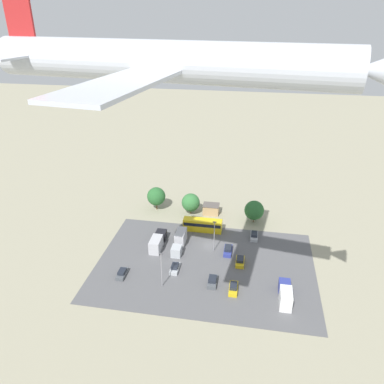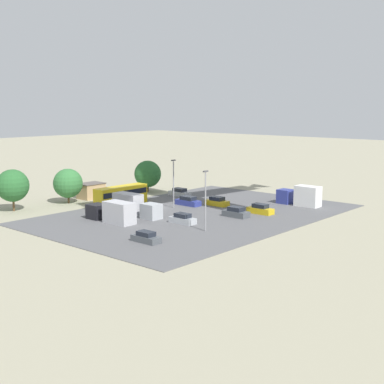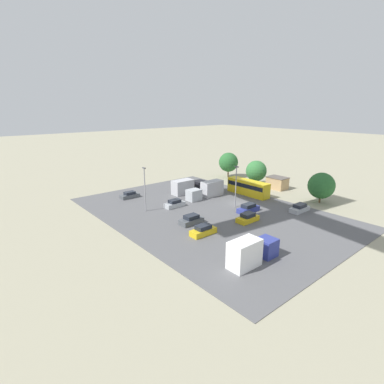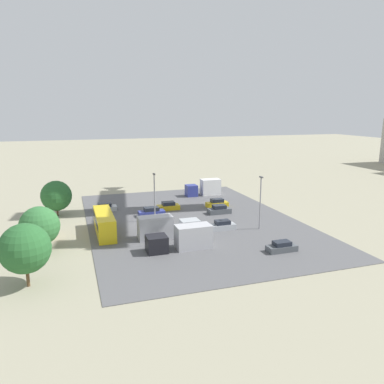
{
  "view_description": "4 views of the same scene",
  "coord_description": "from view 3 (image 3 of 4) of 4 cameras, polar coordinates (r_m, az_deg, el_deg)",
  "views": [
    {
      "loc": [
        -9.27,
        79.05,
        54.28
      ],
      "look_at": [
        0.42,
        23.51,
        26.58
      ],
      "focal_mm": 35.0,
      "sensor_mm": 36.0,
      "label": 1
    },
    {
      "loc": [
        64.37,
        64.1,
        17.68
      ],
      "look_at": [
        0.96,
        8.32,
        3.82
      ],
      "focal_mm": 50.0,
      "sensor_mm": 36.0,
      "label": 2
    },
    {
      "loc": [
        -39.54,
        45.29,
        19.55
      ],
      "look_at": [
        1.11,
        11.32,
        4.38
      ],
      "focal_mm": 28.0,
      "sensor_mm": 36.0,
      "label": 3
    },
    {
      "loc": [
        59.46,
        -11.28,
        18.69
      ],
      "look_at": [
        5.79,
        6.45,
        6.41
      ],
      "focal_mm": 35.0,
      "sensor_mm": 36.0,
      "label": 4
    }
  ],
  "objects": [
    {
      "name": "light_pole_lot_centre",
      "position": [
        57.3,
        -8.98,
        0.85
      ],
      "size": [
        0.9,
        0.28,
        8.57
      ],
      "color": "gray",
      "rests_on": "ground"
    },
    {
      "name": "parked_car_5",
      "position": [
        53.55,
        10.57,
        -4.88
      ],
      "size": [
        1.96,
        4.22,
        1.57
      ],
      "color": "gold",
      "rests_on": "ground"
    },
    {
      "name": "parked_car_1",
      "position": [
        51.66,
        -0.12,
        -5.36
      ],
      "size": [
        1.98,
        4.23,
        1.61
      ],
      "color": "#4C5156",
      "rests_on": "ground"
    },
    {
      "name": "ground_plane",
      "position": [
        63.22,
        8.55,
        -2.22
      ],
      "size": [
        400.0,
        400.0,
        0.0
      ],
      "primitive_type": "plane",
      "color": "gray"
    },
    {
      "name": "tree_apron_far",
      "position": [
        78.68,
        12.13,
        3.95
      ],
      "size": [
        5.3,
        5.3,
        6.29
      ],
      "color": "brown",
      "rests_on": "ground"
    },
    {
      "name": "parked_car_3",
      "position": [
        61.18,
        19.82,
        -2.94
      ],
      "size": [
        1.89,
        4.47,
        1.52
      ],
      "rotation": [
        0.0,
        0.0,
        3.14
      ],
      "color": "#ADB2B7",
      "rests_on": "ground"
    },
    {
      "name": "parked_car_0",
      "position": [
        67.48,
        -11.77,
        -0.61
      ],
      "size": [
        1.75,
        4.12,
        1.42
      ],
      "rotation": [
        0.0,
        0.0,
        3.14
      ],
      "color": "#4C5156",
      "rests_on": "ground"
    },
    {
      "name": "parked_car_2",
      "position": [
        47.51,
        2.15,
        -7.35
      ],
      "size": [
        1.81,
        4.35,
        1.61
      ],
      "rotation": [
        0.0,
        0.0,
        3.14
      ],
      "color": "gold",
      "rests_on": "ground"
    },
    {
      "name": "shed_building",
      "position": [
        76.55,
        15.92,
        1.7
      ],
      "size": [
        4.74,
        3.62,
        2.93
      ],
      "color": "tan",
      "rests_on": "ground"
    },
    {
      "name": "bus",
      "position": [
        69.41,
        10.64,
        0.95
      ],
      "size": [
        10.43,
        2.57,
        3.35
      ],
      "rotation": [
        0.0,
        0.0,
        1.57
      ],
      "color": "gold",
      "rests_on": "ground"
    },
    {
      "name": "parked_truck_1",
      "position": [
        69.8,
        -0.84,
        1.05
      ],
      "size": [
        2.58,
        8.99,
        3.26
      ],
      "rotation": [
        0.0,
        0.0,
        3.14
      ],
      "color": "black",
      "rests_on": "ground"
    },
    {
      "name": "tree_near_shed",
      "position": [
        67.76,
        23.42,
        1.11
      ],
      "size": [
        5.47,
        5.47,
        6.44
      ],
      "color": "brown",
      "rests_on": "ground"
    },
    {
      "name": "parked_truck_0",
      "position": [
        39.58,
        11.18,
        -11.13
      ],
      "size": [
        2.41,
        7.88,
        3.58
      ],
      "rotation": [
        0.0,
        0.0,
        3.14
      ],
      "color": "navy",
      "rests_on": "ground"
    },
    {
      "name": "parking_lot_surface",
      "position": [
        57.56,
        3.03,
        -3.86
      ],
      "size": [
        50.69,
        34.93,
        0.08
      ],
      "color": "#565659",
      "rests_on": "ground"
    },
    {
      "name": "tree_apron_mid",
      "position": [
        85.81,
        6.96,
        5.65
      ],
      "size": [
        5.44,
        5.44,
        7.06
      ],
      "color": "brown",
      "rests_on": "ground"
    },
    {
      "name": "parked_truck_2",
      "position": [
        66.53,
        2.88,
        0.34
      ],
      "size": [
        2.34,
        9.34,
        3.42
      ],
      "color": "#ADB2B7",
      "rests_on": "ground"
    },
    {
      "name": "parked_car_6",
      "position": [
        58.37,
        10.68,
        -3.1
      ],
      "size": [
        1.9,
        4.71,
        1.61
      ],
      "color": "navy",
      "rests_on": "ground"
    },
    {
      "name": "parked_car_4",
      "position": [
        60.25,
        -3.33,
        -2.26
      ],
      "size": [
        1.8,
        4.16,
        1.53
      ],
      "rotation": [
        0.0,
        0.0,
        3.14
      ],
      "color": "#ADB2B7",
      "rests_on": "ground"
    },
    {
      "name": "light_pole_lot_edge",
      "position": [
        59.56,
        8.36,
        1.35
      ],
      "size": [
        0.9,
        0.28,
        8.34
      ],
      "color": "gray",
      "rests_on": "ground"
    }
  ]
}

